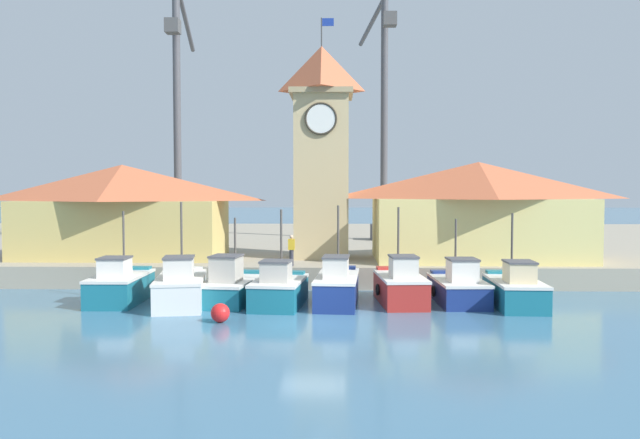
{
  "coord_description": "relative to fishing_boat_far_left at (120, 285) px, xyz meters",
  "views": [
    {
      "loc": [
        0.86,
        -23.77,
        5.14
      ],
      "look_at": [
        0.02,
        9.6,
        3.5
      ],
      "focal_mm": 35.0,
      "sensor_mm": 36.0,
      "label": 1
    }
  ],
  "objects": [
    {
      "name": "ground_plane",
      "position": [
        8.89,
        -4.0,
        -0.77
      ],
      "size": [
        300.0,
        300.0,
        0.0
      ],
      "primitive_type": "plane",
      "color": "teal"
    },
    {
      "name": "quay_wharf",
      "position": [
        8.89,
        23.6,
        -0.2
      ],
      "size": [
        120.0,
        40.0,
        1.15
      ],
      "primitive_type": "cube",
      "color": "#9E937F",
      "rests_on": "ground"
    },
    {
      "name": "fishing_boat_far_left",
      "position": [
        0.0,
        0.0,
        0.0
      ],
      "size": [
        2.18,
        4.4,
        4.12
      ],
      "color": "#196B7F",
      "rests_on": "ground"
    },
    {
      "name": "fishing_boat_left_outer",
      "position": [
        2.93,
        -0.7,
        0.03
      ],
      "size": [
        2.78,
        5.14,
        4.56
      ],
      "color": "silver",
      "rests_on": "ground"
    },
    {
      "name": "fishing_boat_left_inner",
      "position": [
        5.02,
        0.16,
        -0.04
      ],
      "size": [
        2.62,
        4.84,
        3.81
      ],
      "color": "#196B7F",
      "rests_on": "ground"
    },
    {
      "name": "fishing_boat_mid_left",
      "position": [
        7.27,
        -0.7,
        -0.03
      ],
      "size": [
        2.45,
        4.25,
        4.23
      ],
      "color": "#196B7F",
      "rests_on": "ground"
    },
    {
      "name": "fishing_boat_center",
      "position": [
        9.82,
        -0.13,
        0.02
      ],
      "size": [
        2.13,
        5.11,
        4.39
      ],
      "color": "navy",
      "rests_on": "ground"
    },
    {
      "name": "fishing_boat_mid_right",
      "position": [
        12.66,
        0.08,
        0.02
      ],
      "size": [
        2.21,
        4.53,
        4.31
      ],
      "color": "#AD2823",
      "rests_on": "ground"
    },
    {
      "name": "fishing_boat_right_inner",
      "position": [
        15.29,
        0.28,
        -0.06
      ],
      "size": [
        2.26,
        4.5,
        3.77
      ],
      "color": "navy",
      "rests_on": "ground"
    },
    {
      "name": "fishing_boat_right_outer",
      "position": [
        17.59,
        -0.51,
        -0.04
      ],
      "size": [
        2.13,
        4.63,
        4.06
      ],
      "color": "#196B7F",
      "rests_on": "ground"
    },
    {
      "name": "clock_tower",
      "position": [
        8.93,
        8.37,
        6.84
      ],
      "size": [
        3.57,
        3.57,
        13.79
      ],
      "color": "tan",
      "rests_on": "quay_wharf"
    },
    {
      "name": "warehouse_left",
      "position": [
        -2.61,
        8.02,
        3.14
      ],
      "size": [
        11.86,
        5.58,
        5.39
      ],
      "color": "tan",
      "rests_on": "quay_wharf"
    },
    {
      "name": "warehouse_right",
      "position": [
        17.76,
        7.38,
        3.19
      ],
      "size": [
        11.9,
        6.34,
        5.5
      ],
      "color": "#E5D17A",
      "rests_on": "quay_wharf"
    },
    {
      "name": "port_crane_near",
      "position": [
        13.49,
        21.4,
        8.13
      ],
      "size": [
        2.76,
        9.11,
        19.62
      ],
      "color": "#353539",
      "rests_on": "quay_wharf"
    },
    {
      "name": "port_crane_far",
      "position": [
        -1.97,
        18.43,
        7.69
      ],
      "size": [
        2.0,
        9.04,
        19.49
      ],
      "color": "#353539",
      "rests_on": "quay_wharf"
    },
    {
      "name": "mooring_buoy",
      "position": [
        5.31,
        -4.1,
        -0.4
      ],
      "size": [
        0.74,
        0.74,
        0.74
      ],
      "primitive_type": "sphere",
      "color": "red",
      "rests_on": "ground"
    },
    {
      "name": "dock_worker_near_tower",
      "position": [
        7.47,
        4.23,
        1.22
      ],
      "size": [
        0.34,
        0.22,
        1.62
      ],
      "color": "#33333D",
      "rests_on": "quay_wharf"
    }
  ]
}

